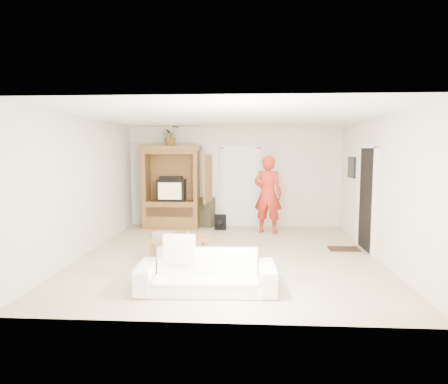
% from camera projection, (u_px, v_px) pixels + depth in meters
% --- Properties ---
extents(floor, '(6.00, 6.00, 0.00)m').
position_uv_depth(floor, '(229.00, 255.00, 7.59)').
color(floor, tan).
rests_on(floor, ground).
extents(ceiling, '(6.00, 6.00, 0.00)m').
position_uv_depth(ceiling, '(229.00, 117.00, 7.32)').
color(ceiling, white).
rests_on(ceiling, floor).
extents(wall_back, '(5.50, 0.00, 5.50)m').
position_uv_depth(wall_back, '(234.00, 177.00, 10.44)').
color(wall_back, silver).
rests_on(wall_back, floor).
extents(wall_front, '(5.50, 0.00, 5.50)m').
position_uv_depth(wall_front, '(216.00, 212.00, 4.48)').
color(wall_front, silver).
rests_on(wall_front, floor).
extents(wall_left, '(0.00, 6.00, 6.00)m').
position_uv_depth(wall_left, '(85.00, 187.00, 7.62)').
color(wall_left, silver).
rests_on(wall_left, floor).
extents(wall_right, '(0.00, 6.00, 6.00)m').
position_uv_depth(wall_right, '(379.00, 188.00, 7.29)').
color(wall_right, silver).
rests_on(wall_right, floor).
extents(armoire, '(1.82, 1.14, 2.10)m').
position_uv_depth(armoire, '(173.00, 193.00, 10.24)').
color(armoire, brown).
rests_on(armoire, floor).
extents(door_back, '(0.85, 0.05, 2.04)m').
position_uv_depth(door_back, '(240.00, 188.00, 10.43)').
color(door_back, white).
rests_on(door_back, floor).
extents(doorway_right, '(0.05, 0.90, 2.04)m').
position_uv_depth(doorway_right, '(367.00, 199.00, 7.92)').
color(doorway_right, black).
rests_on(doorway_right, floor).
extents(framed_picture, '(0.03, 0.60, 0.48)m').
position_uv_depth(framed_picture, '(352.00, 167.00, 9.15)').
color(framed_picture, black).
rests_on(framed_picture, wall_right).
extents(doormat, '(0.60, 0.40, 0.02)m').
position_uv_depth(doormat, '(344.00, 249.00, 8.05)').
color(doormat, '#382316').
rests_on(doormat, floor).
extents(plant, '(0.61, 0.60, 0.51)m').
position_uv_depth(plant, '(171.00, 136.00, 10.05)').
color(plant, '#4C7238').
rests_on(plant, armoire).
extents(man, '(0.77, 0.61, 1.87)m').
position_uv_depth(man, '(268.00, 194.00, 9.58)').
color(man, '#B22817').
rests_on(man, floor).
extents(sofa, '(1.96, 0.83, 0.57)m').
position_uv_depth(sofa, '(206.00, 272.00, 5.64)').
color(sofa, white).
rests_on(sofa, floor).
extents(coffee_table, '(1.20, 0.81, 0.41)m').
position_uv_depth(coffee_table, '(179.00, 240.00, 7.33)').
color(coffee_table, '#986134').
rests_on(coffee_table, floor).
extents(towel, '(0.41, 0.32, 0.08)m').
position_uv_depth(towel, '(164.00, 234.00, 7.34)').
color(towel, '#EC4E5D').
rests_on(towel, coffee_table).
extents(candle, '(0.08, 0.08, 0.10)m').
position_uv_depth(candle, '(187.00, 234.00, 7.36)').
color(candle, tan).
rests_on(candle, coffee_table).
extents(backpack_black, '(0.30, 0.18, 0.37)m').
position_uv_depth(backpack_black, '(220.00, 223.00, 10.02)').
color(backpack_black, black).
rests_on(backpack_black, floor).
extents(backpack_olive, '(0.48, 0.41, 0.76)m').
position_uv_depth(backpack_olive, '(206.00, 212.00, 10.43)').
color(backpack_olive, '#47442B').
rests_on(backpack_olive, floor).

